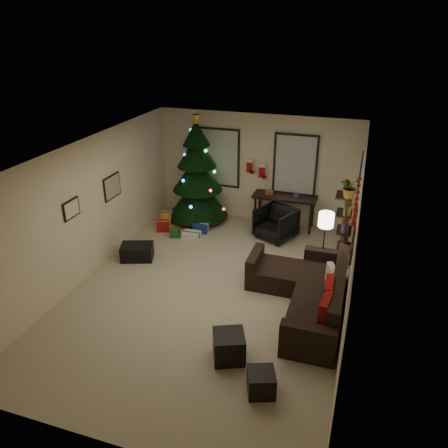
# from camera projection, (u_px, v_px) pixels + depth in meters

# --- Properties ---
(floor) EXTENTS (7.00, 7.00, 0.00)m
(floor) POSITION_uv_depth(u_px,v_px,m) (209.00, 290.00, 8.33)
(floor) COLOR tan
(floor) RESTS_ON ground
(ceiling) EXTENTS (7.00, 7.00, 0.00)m
(ceiling) POSITION_uv_depth(u_px,v_px,m) (207.00, 153.00, 7.18)
(ceiling) COLOR white
(ceiling) RESTS_ON floor
(wall_back) EXTENTS (5.00, 0.00, 5.00)m
(wall_back) POSITION_uv_depth(u_px,v_px,m) (256.00, 169.00, 10.77)
(wall_back) COLOR beige
(wall_back) RESTS_ON floor
(wall_front) EXTENTS (5.00, 0.00, 5.00)m
(wall_front) POSITION_uv_depth(u_px,v_px,m) (99.00, 359.00, 4.75)
(wall_front) COLOR beige
(wall_front) RESTS_ON floor
(wall_left) EXTENTS (0.00, 7.00, 7.00)m
(wall_left) POSITION_uv_depth(u_px,v_px,m) (87.00, 210.00, 8.46)
(wall_left) COLOR beige
(wall_left) RESTS_ON floor
(wall_right) EXTENTS (0.00, 7.00, 7.00)m
(wall_right) POSITION_uv_depth(u_px,v_px,m) (353.00, 247.00, 7.06)
(wall_right) COLOR beige
(wall_right) RESTS_ON floor
(window_back_left) EXTENTS (1.05, 0.06, 1.50)m
(window_back_left) POSITION_uv_depth(u_px,v_px,m) (220.00, 158.00, 10.92)
(window_back_left) COLOR #728CB2
(window_back_left) RESTS_ON wall_back
(window_back_right) EXTENTS (1.05, 0.06, 1.50)m
(window_back_right) POSITION_uv_depth(u_px,v_px,m) (295.00, 165.00, 10.39)
(window_back_right) COLOR #728CB2
(window_back_right) RESTS_ON wall_back
(window_right_wall) EXTENTS (0.06, 0.90, 1.30)m
(window_right_wall) POSITION_uv_depth(u_px,v_px,m) (359.00, 186.00, 9.19)
(window_right_wall) COLOR #728CB2
(window_right_wall) RESTS_ON wall_right
(christmas_tree) EXTENTS (1.50, 1.50, 2.79)m
(christmas_tree) POSITION_uv_depth(u_px,v_px,m) (197.00, 177.00, 10.77)
(christmas_tree) COLOR black
(christmas_tree) RESTS_ON floor
(presents) EXTENTS (1.30, 0.89, 0.28)m
(presents) POSITION_uv_depth(u_px,v_px,m) (181.00, 227.00, 10.61)
(presents) COLOR silver
(presents) RESTS_ON floor
(sofa) EXTENTS (1.82, 2.65, 0.85)m
(sofa) POSITION_uv_depth(u_px,v_px,m) (308.00, 293.00, 7.78)
(sofa) COLOR black
(sofa) RESTS_ON floor
(pillow_red_a) EXTENTS (0.17, 0.48, 0.47)m
(pillow_red_a) POSITION_uv_depth(u_px,v_px,m) (325.00, 311.00, 6.69)
(pillow_red_a) COLOR maroon
(pillow_red_a) RESTS_ON sofa
(pillow_red_b) EXTENTS (0.14, 0.50, 0.49)m
(pillow_red_b) POSITION_uv_depth(u_px,v_px,m) (328.00, 294.00, 7.10)
(pillow_red_b) COLOR maroon
(pillow_red_b) RESTS_ON sofa
(pillow_cream) EXTENTS (0.23, 0.40, 0.39)m
(pillow_cream) POSITION_uv_depth(u_px,v_px,m) (332.00, 277.00, 7.60)
(pillow_cream) COLOR beige
(pillow_cream) RESTS_ON sofa
(ottoman_near) EXTENTS (0.61, 0.61, 0.44)m
(ottoman_near) POSITION_uv_depth(u_px,v_px,m) (229.00, 347.00, 6.58)
(ottoman_near) COLOR black
(ottoman_near) RESTS_ON floor
(ottoman_far) EXTENTS (0.48, 0.48, 0.35)m
(ottoman_far) POSITION_uv_depth(u_px,v_px,m) (261.00, 382.00, 5.99)
(ottoman_far) COLOR black
(ottoman_far) RESTS_ON floor
(desk) EXTENTS (1.53, 0.55, 0.83)m
(desk) POSITION_uv_depth(u_px,v_px,m) (285.00, 200.00, 10.57)
(desk) COLOR black
(desk) RESTS_ON floor
(desk_chair) EXTENTS (0.96, 0.93, 0.75)m
(desk_chair) POSITION_uv_depth(u_px,v_px,m) (276.00, 223.00, 10.18)
(desk_chair) COLOR black
(desk_chair) RESTS_ON floor
(bookshelf) EXTENTS (0.30, 0.51, 1.73)m
(bookshelf) POSITION_uv_depth(u_px,v_px,m) (345.00, 225.00, 9.00)
(bookshelf) COLOR black
(bookshelf) RESTS_ON floor
(potted_plant) EXTENTS (0.68, 0.68, 0.57)m
(potted_plant) POSITION_uv_depth(u_px,v_px,m) (351.00, 183.00, 8.33)
(potted_plant) COLOR #4C4C4C
(potted_plant) RESTS_ON bookshelf
(floor_lamp) EXTENTS (0.29, 0.29, 1.38)m
(floor_lamp) POSITION_uv_depth(u_px,v_px,m) (326.00, 224.00, 8.31)
(floor_lamp) COLOR black
(floor_lamp) RESTS_ON floor
(art_map) EXTENTS (0.04, 0.60, 0.50)m
(art_map) POSITION_uv_depth(u_px,v_px,m) (112.00, 187.00, 9.17)
(art_map) COLOR black
(art_map) RESTS_ON wall_left
(art_abstract) EXTENTS (0.04, 0.45, 0.35)m
(art_abstract) POSITION_uv_depth(u_px,v_px,m) (71.00, 209.00, 7.95)
(art_abstract) COLOR black
(art_abstract) RESTS_ON wall_left
(gallery) EXTENTS (0.03, 1.25, 0.54)m
(gallery) POSITION_uv_depth(u_px,v_px,m) (354.00, 237.00, 6.90)
(gallery) COLOR black
(gallery) RESTS_ON wall_right
(garland) EXTENTS (0.08, 1.90, 0.30)m
(garland) POSITION_uv_depth(u_px,v_px,m) (356.00, 205.00, 6.70)
(garland) COLOR #A5140C
(garland) RESTS_ON wall_right
(stocking_left) EXTENTS (0.20, 0.05, 0.36)m
(stocking_left) POSITION_uv_depth(u_px,v_px,m) (250.00, 166.00, 10.67)
(stocking_left) COLOR #990F0C
(stocking_left) RESTS_ON wall_back
(stocking_right) EXTENTS (0.20, 0.05, 0.36)m
(stocking_right) POSITION_uv_depth(u_px,v_px,m) (262.00, 171.00, 10.54)
(stocking_right) COLOR #990F0C
(stocking_right) RESTS_ON wall_back
(storage_bin) EXTENTS (0.78, 0.64, 0.33)m
(storage_bin) POSITION_uv_depth(u_px,v_px,m) (137.00, 252.00, 9.36)
(storage_bin) COLOR black
(storage_bin) RESTS_ON floor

